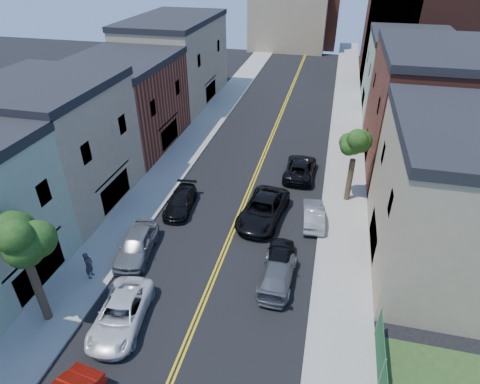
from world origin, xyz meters
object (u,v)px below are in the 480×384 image
Objects in this scene: white_pickup at (121,314)px; grey_car_left at (136,245)px; black_car_right at (280,258)px; pedestrian_left at (89,265)px; black_car_left at (180,202)px; grey_car_right at (278,273)px; black_suv_lane at (263,210)px; silver_car_right at (313,215)px; dark_car_right_far at (300,168)px.

grey_car_left is (-1.70, 5.42, 0.11)m from white_pickup.
pedestrian_left reaches higher than black_car_right.
black_car_left is at bearing 86.53° from white_pickup.
white_pickup reaches higher than grey_car_right.
black_car_left is at bearing -23.12° from pedestrian_left.
white_pickup is 1.08× the size of grey_car_right.
black_suv_lane reaches higher than white_pickup.
silver_car_right is at bearing -60.20° from pedestrian_left.
grey_car_left is at bearing 55.66° from dark_car_right_far.
white_pickup is 1.07× the size of grey_car_left.
white_pickup is at bearing -91.39° from black_car_left.
white_pickup is 9.20m from grey_car_right.
grey_car_right is (9.39, -0.38, -0.13)m from grey_car_left.
pedestrian_left is at bearing 28.92° from silver_car_right.
grey_car_right is at bearing -83.62° from pedestrian_left.
grey_car_left is 9.36m from black_car_right.
black_car_left is (0.90, 5.71, -0.16)m from grey_car_left.
black_suv_lane is at bearing -4.24° from black_car_left.
black_suv_lane is at bearing 0.93° from silver_car_right.
grey_car_right is 1.42m from black_car_right.
pedestrian_left reaches higher than black_car_left.
pedestrian_left is at bearing 17.54° from black_car_right.
grey_car_left is 1.06× the size of black_car_left.
black_car_left is 1.11× the size of black_car_right.
black_car_left is 0.96× the size of grey_car_right.
silver_car_right reaches higher than black_car_left.
black_car_left is 9.61m from black_car_right.
pedestrian_left reaches higher than dark_car_right_far.
white_pickup is 1.13× the size of black_car_left.
black_suv_lane is (-3.67, -0.46, 0.16)m from silver_car_right.
pedestrian_left reaches higher than grey_car_left.
grey_car_left is at bearing 5.30° from black_car_right.
dark_car_right_far is at bearing 60.14° from white_pickup.
grey_car_right is 1.16× the size of black_car_right.
grey_car_right is 6.88m from silver_car_right.
grey_car_left is 9.38m from black_suv_lane.
dark_car_right_far is (8.40, 7.43, 0.08)m from black_car_left.
black_suv_lane reaches higher than grey_car_left.
black_suv_lane is at bearing -68.81° from black_car_right.
grey_car_right reaches higher than black_car_left.
dark_car_right_far is 7.55m from black_suv_lane.
silver_car_right is 7.03m from dark_car_right_far.
silver_car_right is (1.61, 6.69, -0.01)m from grey_car_right.
pedestrian_left is (-11.10, -15.84, 0.31)m from dark_car_right_far.
grey_car_left reaches higher than white_pickup.
grey_car_left is 1.17× the size of silver_car_right.
black_suv_lane is (-1.97, 4.81, 0.14)m from black_car_right.
dark_car_right_far is at bearing -40.37° from pedestrian_left.
dark_car_right_far is 19.34m from pedestrian_left.
white_pickup is 14.98m from silver_car_right.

